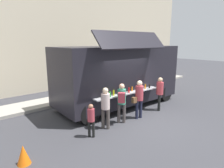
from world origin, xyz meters
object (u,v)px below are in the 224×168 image
at_px(customer_mid_with_backpack, 122,99).
at_px(customer_extra_browsing, 160,91).
at_px(customer_rear_waiting, 105,104).
at_px(customer_front_ordering, 139,96).
at_px(food_truck_main, 119,74).
at_px(trash_bin, 140,79).
at_px(child_near_queue, 91,118).
at_px(traffic_cone_orange, 23,155).

xyz_separation_m(customer_mid_with_backpack, customer_extra_browsing, (2.44, -0.11, -0.04)).
bearing_deg(customer_rear_waiting, customer_front_ordering, -31.00).
relative_size(food_truck_main, customer_front_ordering, 3.94).
bearing_deg(customer_mid_with_backpack, customer_rear_waiting, 132.12).
relative_size(trash_bin, customer_front_ordering, 0.57).
bearing_deg(customer_extra_browsing, child_near_queue, 57.68).
bearing_deg(traffic_cone_orange, food_truck_main, 19.98).
xyz_separation_m(food_truck_main, customer_mid_with_backpack, (-1.53, -1.77, -0.65)).
relative_size(traffic_cone_orange, child_near_queue, 0.46).
relative_size(food_truck_main, customer_mid_with_backpack, 4.01).
distance_m(customer_front_ordering, child_near_queue, 2.54).
height_order(traffic_cone_orange, customer_front_ordering, customer_front_ordering).
distance_m(customer_mid_with_backpack, customer_rear_waiting, 0.81).
bearing_deg(customer_rear_waiting, traffic_cone_orange, 158.94).
bearing_deg(child_near_queue, customer_rear_waiting, -18.07).
height_order(customer_front_ordering, customer_mid_with_backpack, customer_front_ordering).
bearing_deg(trash_bin, customer_rear_waiting, -149.27).
bearing_deg(customer_mid_with_backpack, trash_bin, -11.05).
relative_size(traffic_cone_orange, customer_extra_browsing, 0.34).
height_order(customer_extra_browsing, child_near_queue, customer_extra_browsing).
relative_size(trash_bin, customer_extra_browsing, 0.59).
bearing_deg(trash_bin, customer_extra_browsing, -130.34).
relative_size(traffic_cone_orange, customer_rear_waiting, 0.34).
distance_m(food_truck_main, traffic_cone_orange, 5.92).
relative_size(customer_mid_with_backpack, child_near_queue, 1.37).
distance_m(customer_front_ordering, customer_rear_waiting, 1.72).
relative_size(trash_bin, customer_rear_waiting, 0.59).
bearing_deg(customer_mid_with_backpack, child_near_queue, 140.41).
xyz_separation_m(traffic_cone_orange, child_near_queue, (2.27, 0.04, 0.44)).
relative_size(trash_bin, child_near_queue, 0.80).
distance_m(customer_rear_waiting, child_near_queue, 0.87).
xyz_separation_m(trash_bin, customer_rear_waiting, (-6.81, -4.05, 0.48)).
xyz_separation_m(customer_front_ordering, customer_extra_browsing, (1.54, 0.02, -0.03)).
distance_m(traffic_cone_orange, trash_bin, 10.78).
distance_m(traffic_cone_orange, customer_mid_with_backpack, 3.96).
bearing_deg(customer_front_ordering, customer_extra_browsing, -82.19).
distance_m(traffic_cone_orange, customer_extra_browsing, 6.37).
relative_size(customer_front_ordering, customer_mid_with_backpack, 1.02).
relative_size(traffic_cone_orange, customer_mid_with_backpack, 0.34).
xyz_separation_m(customer_front_ordering, child_near_queue, (-2.52, -0.03, -0.27)).
xyz_separation_m(traffic_cone_orange, trash_bin, (9.89, 4.29, 0.20)).
height_order(trash_bin, customer_mid_with_backpack, customer_mid_with_backpack).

